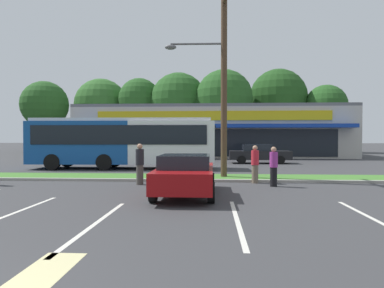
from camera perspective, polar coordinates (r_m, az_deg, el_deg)
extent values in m
cube|color=#427A2D|center=(17.36, -10.24, -5.42)|extent=(56.00, 2.20, 0.12)
cube|color=#99968C|center=(16.18, -11.27, -5.90)|extent=(56.00, 0.24, 0.12)
cube|color=silver|center=(10.42, -27.70, -10.21)|extent=(0.12, 4.80, 0.01)
cube|color=silver|center=(8.56, -15.75, -12.61)|extent=(0.12, 4.80, 0.01)
cube|color=silver|center=(8.63, 7.52, -12.46)|extent=(0.12, 4.80, 0.01)
cube|color=silver|center=(9.62, 28.40, -11.16)|extent=(0.12, 4.80, 0.01)
cube|color=beige|center=(5.95, -23.22, -18.85)|extent=(0.70, 1.60, 0.01)
cube|color=#BCB7AD|center=(39.64, 3.46, 1.80)|extent=(27.97, 13.57, 5.01)
cube|color=black|center=(32.82, 3.46, 0.19)|extent=(23.49, 0.08, 2.61)
cube|color=#14389E|center=(32.17, 3.47, 3.03)|extent=(26.29, 1.40, 0.35)
cube|color=gold|center=(32.84, 3.47, 4.74)|extent=(22.38, 0.16, 0.90)
cube|color=slate|center=(39.76, 3.47, 5.63)|extent=(27.97, 13.57, 0.30)
cylinder|color=#473323|center=(51.59, -23.31, 1.08)|extent=(0.44, 0.44, 4.17)
sphere|color=#23511E|center=(51.80, -23.35, 6.06)|extent=(6.44, 6.44, 6.44)
cylinder|color=#473323|center=(52.49, -14.85, 0.93)|extent=(0.44, 0.44, 3.80)
sphere|color=#2D6026|center=(52.70, -14.88, 6.22)|extent=(7.89, 7.89, 7.89)
cylinder|color=#473323|center=(48.82, -8.73, 1.79)|extent=(0.44, 0.44, 5.24)
sphere|color=#23511E|center=(49.12, -8.75, 7.42)|extent=(5.86, 5.86, 5.86)
cylinder|color=#473323|center=(47.27, -2.24, 1.15)|extent=(0.44, 0.44, 4.13)
sphere|color=#23511E|center=(47.53, -2.25, 7.17)|extent=(7.79, 7.79, 7.79)
cylinder|color=#473323|center=(45.33, 5.36, 1.28)|extent=(0.44, 0.44, 4.34)
sphere|color=#23511E|center=(45.62, 5.37, 7.59)|extent=(7.57, 7.57, 7.57)
cylinder|color=#473323|center=(49.28, 14.16, 1.39)|extent=(0.44, 0.44, 4.61)
sphere|color=#1E4719|center=(49.59, 14.19, 7.51)|extent=(7.94, 7.94, 7.94)
cylinder|color=#473323|center=(49.53, 21.41, 1.09)|extent=(0.44, 0.44, 4.16)
sphere|color=#23511E|center=(49.72, 21.44, 5.94)|extent=(5.68, 5.68, 5.68)
cylinder|color=#4C3826|center=(16.90, 5.35, 9.74)|extent=(0.30, 0.30, 9.13)
cube|color=#4C3826|center=(17.93, 5.38, 22.37)|extent=(0.20, 2.40, 0.14)
cylinder|color=#59595B|center=(17.29, 0.88, 16.35)|extent=(2.60, 0.17, 0.10)
ellipsoid|color=#59595B|center=(17.33, -3.59, 15.80)|extent=(0.56, 0.32, 0.24)
cube|color=#144793|center=(23.38, -17.80, 0.25)|extent=(6.56, 2.72, 2.70)
cube|color=silver|center=(22.09, -3.22, 0.26)|extent=(5.38, 2.69, 2.70)
cube|color=silver|center=(22.64, -11.46, 3.93)|extent=(11.40, 2.60, 0.20)
cube|color=black|center=(21.35, -12.26, 1.51)|extent=(10.87, 0.35, 1.19)
cube|color=black|center=(22.01, 3.77, 1.10)|extent=(0.12, 2.17, 1.51)
cylinder|color=black|center=(23.25, -0.78, -2.66)|extent=(1.01, 0.33, 1.00)
cylinder|color=black|center=(20.91, -1.08, -3.08)|extent=(1.01, 0.33, 1.00)
cylinder|color=black|center=(24.02, -12.85, -2.57)|extent=(1.01, 0.33, 1.00)
cylinder|color=black|center=(21.76, -14.42, -2.95)|extent=(1.01, 0.33, 1.00)
cylinder|color=black|center=(25.04, -20.06, -2.46)|extent=(1.01, 0.33, 1.00)
cylinder|color=black|center=(22.89, -22.26, -2.80)|extent=(1.01, 0.33, 1.00)
cube|color=maroon|center=(12.04, -1.07, -5.46)|extent=(1.90, 4.58, 0.66)
cube|color=black|center=(11.76, -1.16, -2.90)|extent=(1.67, 2.06, 0.45)
cylinder|color=black|center=(13.58, -4.41, -6.12)|extent=(0.22, 0.64, 0.64)
cylinder|color=black|center=(13.46, 3.26, -6.18)|extent=(0.22, 0.64, 0.64)
cylinder|color=black|center=(10.80, -6.49, -7.99)|extent=(0.22, 0.64, 0.64)
cylinder|color=black|center=(10.64, 3.21, -8.12)|extent=(0.22, 0.64, 0.64)
cube|color=#B7B7BC|center=(29.97, -16.51, -1.47)|extent=(4.50, 1.77, 0.76)
cube|color=black|center=(29.87, -16.11, -0.28)|extent=(2.03, 1.55, 0.48)
cylinder|color=black|center=(29.72, -19.59, -2.25)|extent=(0.64, 0.22, 0.64)
cylinder|color=black|center=(31.27, -18.39, -2.08)|extent=(0.64, 0.22, 0.64)
cylinder|color=black|center=(28.74, -14.46, -2.33)|extent=(0.64, 0.22, 0.64)
cylinder|color=black|center=(30.34, -13.48, -2.15)|extent=(0.64, 0.22, 0.64)
cube|color=black|center=(27.28, 11.20, -1.81)|extent=(4.71, 1.79, 0.66)
cube|color=black|center=(27.22, 10.72, -0.59)|extent=(2.12, 1.58, 0.51)
cylinder|color=black|center=(28.37, 13.89, -2.38)|extent=(0.64, 0.22, 0.64)
cylinder|color=black|center=(26.70, 14.55, -2.60)|extent=(0.64, 0.22, 0.64)
cylinder|color=black|center=(27.98, 8.00, -2.40)|extent=(0.64, 0.22, 0.64)
cylinder|color=black|center=(26.29, 8.29, -2.63)|extent=(0.64, 0.22, 0.64)
cube|color=maroon|center=(28.84, -3.54, -1.61)|extent=(4.47, 1.89, 0.69)
cube|color=black|center=(28.79, -3.10, -0.53)|extent=(2.01, 1.67, 0.40)
cylinder|color=black|center=(28.17, -6.56, -2.38)|extent=(0.64, 0.22, 0.64)
cylinder|color=black|center=(29.94, -5.97, -2.17)|extent=(0.64, 0.22, 0.64)
cylinder|color=black|center=(27.82, -0.93, -2.41)|extent=(0.64, 0.22, 0.64)
cylinder|color=black|center=(29.61, -0.67, -2.20)|extent=(0.64, 0.22, 0.64)
cylinder|color=#47423D|center=(14.90, -8.69, -5.08)|extent=(0.30, 0.30, 0.85)
cylinder|color=black|center=(14.83, -8.70, -2.15)|extent=(0.35, 0.35, 0.67)
sphere|color=tan|center=(14.81, -8.70, -0.40)|extent=(0.23, 0.23, 0.23)
cylinder|color=black|center=(14.55, 13.45, -5.36)|extent=(0.28, 0.28, 0.79)
cylinder|color=#99338C|center=(14.49, 13.46, -2.56)|extent=(0.33, 0.33, 0.63)
sphere|color=tan|center=(14.47, 13.47, -0.88)|extent=(0.22, 0.22, 0.22)
cylinder|color=#726651|center=(15.45, 10.46, -4.94)|extent=(0.29, 0.29, 0.81)
cylinder|color=red|center=(15.39, 10.47, -2.26)|extent=(0.34, 0.34, 0.64)
sphere|color=tan|center=(15.37, 10.48, -0.65)|extent=(0.22, 0.22, 0.22)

